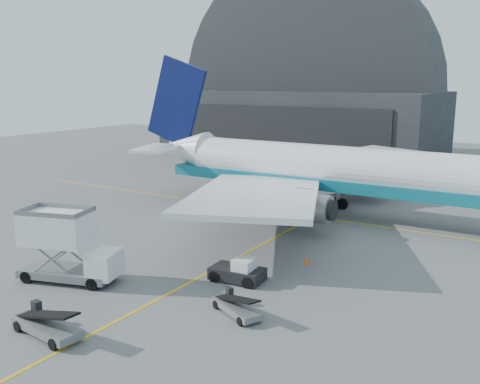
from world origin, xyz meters
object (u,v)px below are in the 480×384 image
Objects in this scene: catering_truck at (66,247)px; belt_loader_b at (236,307)px; airliner at (327,170)px; belt_loader_a at (47,325)px; pushback_tug at (239,272)px.

belt_loader_b is (13.32, 1.59, -2.04)m from catering_truck.
airliner reaches higher than belt_loader_b.
belt_loader_b is at bearing -79.18° from airliner.
belt_loader_a is (5.64, -6.38, -1.93)m from catering_truck.
belt_loader_a is 11.07m from belt_loader_b.
catering_truck reaches higher than belt_loader_b.
catering_truck is at bearing -147.37° from belt_loader_b.
airliner is 34.64m from belt_loader_a.
catering_truck is 8.73m from belt_loader_a.
airliner reaches higher than catering_truck.
airliner reaches higher than belt_loader_a.
belt_loader_a is at bearing -115.28° from pushback_tug.
pushback_tug is 13.70m from belt_loader_a.
pushback_tug is at bearing 145.99° from belt_loader_b.
airliner is 6.36× the size of catering_truck.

